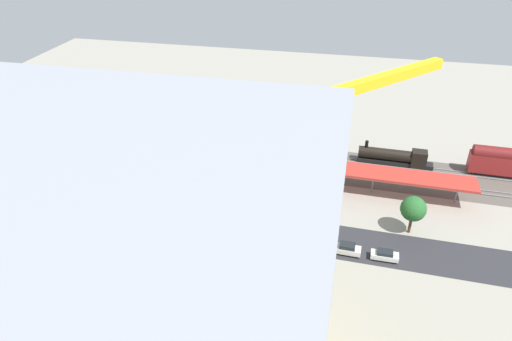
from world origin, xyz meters
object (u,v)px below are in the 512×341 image
object	(u,v)px
parked_car_0	(385,256)
parked_car_5	(183,229)
locomotive	(396,157)
street_tree_2	(85,163)
traffic_light	(208,219)
parked_car_4	(223,234)
street_tree_4	(113,173)
parked_car_3	(263,238)
construction_building	(124,266)
parked_car_1	(347,249)
parked_car_6	(145,221)
street_tree_0	(104,169)
street_tree_1	(205,177)
box_truck_0	(109,233)
platform_canopy_near	(295,163)
tower_crane	(327,192)
parked_car_2	(305,244)
street_tree_3	(413,209)

from	to	relation	value
parked_car_0	parked_car_5	xyz separation A→B (m)	(33.17, 0.55, 0.10)
locomotive	street_tree_2	bearing A→B (deg)	20.89
locomotive	traffic_light	world-z (taller)	traffic_light
parked_car_4	traffic_light	bearing A→B (deg)	24.89
parked_car_5	street_tree_4	distance (m)	18.78
parked_car_3	construction_building	size ratio (longest dim) A/B	0.11
parked_car_1	parked_car_3	bearing A→B (deg)	0.02
parked_car_1	street_tree_2	distance (m)	51.27
parked_car_1	parked_car_4	world-z (taller)	parked_car_1
parked_car_6	street_tree_0	size ratio (longest dim) A/B	0.55
parked_car_5	street_tree_1	distance (m)	10.65
box_truck_0	street_tree_4	size ratio (longest dim) A/B	1.29
box_truck_0	traffic_light	world-z (taller)	traffic_light
parked_car_4	street_tree_0	world-z (taller)	street_tree_0
street_tree_0	parked_car_6	bearing A→B (deg)	144.10
locomotive	construction_building	bearing A→B (deg)	53.42
platform_canopy_near	construction_building	xyz separation A→B (m)	(16.96, 38.21, 3.50)
tower_crane	street_tree_4	distance (m)	47.28
parked_car_3	street_tree_4	distance (m)	31.17
parked_car_2	street_tree_3	distance (m)	18.93
locomotive	street_tree_4	xyz separation A→B (m)	(52.29, 23.92, 3.24)
street_tree_0	construction_building	bearing A→B (deg)	123.53
parked_car_2	street_tree_0	distance (m)	40.54
parked_car_4	street_tree_4	world-z (taller)	street_tree_4
parked_car_5	traffic_light	bearing A→B (deg)	172.14
parked_car_0	parked_car_1	bearing A→B (deg)	-1.79
platform_canopy_near	parked_car_6	bearing A→B (deg)	40.12
parked_car_0	tower_crane	size ratio (longest dim) A/B	0.13
parked_car_2	street_tree_4	world-z (taller)	street_tree_4
parked_car_0	tower_crane	bearing A→B (deg)	53.54
traffic_light	street_tree_2	bearing A→B (deg)	-20.41
parked_car_2	parked_car_4	xyz separation A→B (m)	(13.75, 0.27, -0.03)
tower_crane	parked_car_5	bearing A→B (deg)	-26.61
street_tree_3	street_tree_1	bearing A→B (deg)	-1.29
platform_canopy_near	parked_car_3	world-z (taller)	platform_canopy_near
street_tree_0	parked_car_0	bearing A→B (deg)	170.58
box_truck_0	traffic_light	distance (m)	16.54
construction_building	street_tree_0	world-z (taller)	construction_building
parked_car_5	street_tree_2	world-z (taller)	street_tree_2
parked_car_0	street_tree_1	distance (m)	33.67
parked_car_5	parked_car_6	distance (m)	7.44
parked_car_6	traffic_light	world-z (taller)	traffic_light
locomotive	street_tree_1	bearing A→B (deg)	33.11
parked_car_0	traffic_light	distance (m)	28.65
locomotive	box_truck_0	size ratio (longest dim) A/B	1.52
parked_car_4	street_tree_0	xyz separation A→B (m)	(25.66, -8.83, 4.17)
street_tree_4	street_tree_3	bearing A→B (deg)	-179.57
parked_car_5	street_tree_4	world-z (taller)	street_tree_4
platform_canopy_near	parked_car_1	size ratio (longest dim) A/B	15.21
platform_canopy_near	parked_car_1	bearing A→B (deg)	119.82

